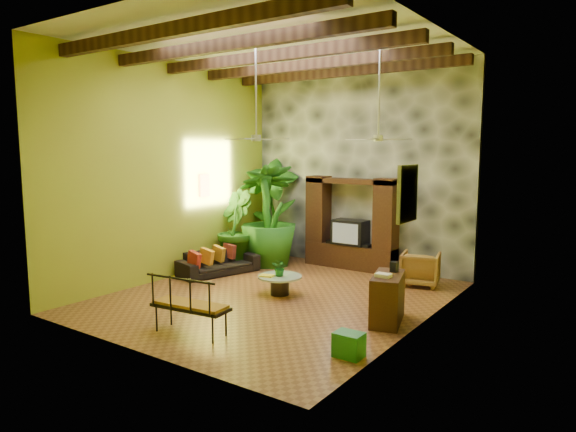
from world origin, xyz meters
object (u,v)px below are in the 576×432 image
Objects in this scene: tall_plant_c at (269,215)px; green_bin at (349,345)px; sofa at (218,262)px; tall_plant_a at (272,209)px; entertainment_center at (351,230)px; tall_plant_b at (234,228)px; iron_bench at (187,302)px; coffee_table at (280,282)px; ceiling_fan_back at (378,128)px; ceiling_fan_front at (256,127)px; wicker_armchair at (420,269)px; side_console at (388,298)px.

tall_plant_c is 6.36× the size of green_bin.
tall_plant_a is at bearing 16.10° from sofa.
entertainment_center is 2.96m from tall_plant_b.
tall_plant_c is 1.90× the size of iron_bench.
ceiling_fan_back is at bearing 32.58° from coffee_table.
entertainment_center is 0.88× the size of tall_plant_a.
ceiling_fan_front is 3.61m from iron_bench.
iron_bench is at bearing -89.06° from entertainment_center.
entertainment_center is 3.38m from sofa.
coffee_table is (2.26, -0.60, -0.03)m from sofa.
entertainment_center is at bearing -29.57° from wicker_armchair.
wicker_armchair is 4.73m from tall_plant_b.
ceiling_fan_back reaches higher than tall_plant_c.
tall_plant_c is (0.65, 0.62, 0.33)m from tall_plant_b.
iron_bench reaches higher than side_console.
sofa is 5.61m from green_bin.
ceiling_fan_back reaches higher than iron_bench.
ceiling_fan_back is 0.71× the size of tall_plant_c.
ceiling_fan_front is 4.02m from side_console.
tall_plant_b is (-4.13, 0.40, -2.42)m from ceiling_fan_back.
entertainment_center is 1.29× the size of ceiling_fan_back.
iron_bench is at bearing -82.37° from ceiling_fan_front.
sofa is at bearing -105.88° from tall_plant_c.
coffee_table is 2.22× the size of green_bin.
ceiling_fan_front is 0.68× the size of tall_plant_a.
sofa is 2.33m from coffee_table.
wicker_armchair is 0.41× the size of tall_plant_b.
tall_plant_c is (-1.88, -0.92, 0.35)m from entertainment_center.
tall_plant_a reaches higher than entertainment_center.
green_bin is at bearing -102.33° from sofa.
iron_bench is at bearing -66.45° from tall_plant_a.
tall_plant_a is (-0.02, 2.18, 1.08)m from sofa.
entertainment_center is at bearing 110.80° from side_console.
coffee_table is 3.37m from green_bin.
green_bin is at bearing -27.46° from ceiling_fan_front.
ceiling_fan_front reaches higher than side_console.
sofa is at bearing -173.42° from ceiling_fan_back.
ceiling_fan_back is 4.58m from green_bin.
side_console is at bearing -28.67° from tall_plant_c.
coffee_table is (-2.11, -2.38, -0.11)m from wicker_armchair.
side_console is (4.78, -0.92, 0.14)m from sofa.
tall_plant_b reaches higher than wicker_armchair.
tall_plant_b is at bearing -99.28° from tall_plant_a.
ceiling_fan_back is 3.40m from side_console.
wicker_armchair is at bearing -5.30° from tall_plant_a.
tall_plant_b is 1.86× the size of side_console.
coffee_table is at bearing -89.25° from sofa.
side_console is (2.53, -0.32, 0.17)m from coffee_table.
iron_bench is (0.09, -5.73, -0.42)m from entertainment_center.
ceiling_fan_front is 4.51× the size of green_bin.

